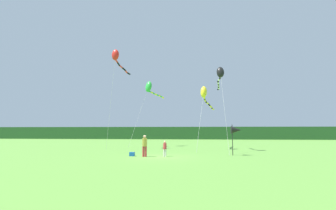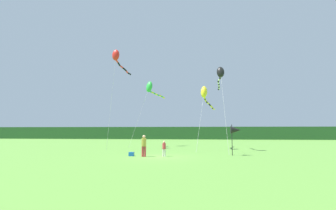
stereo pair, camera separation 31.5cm
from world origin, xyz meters
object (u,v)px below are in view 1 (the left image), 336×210
object	(u,v)px
cooler_box	(132,154)
kite_green	(149,88)
kite_yellow	(205,94)
kite_red	(117,57)
kite_black	(220,74)
person_adult	(145,145)
banner_flag_pole	(236,130)
person_child	(165,148)

from	to	relation	value
cooler_box	kite_green	size ratio (longest dim) A/B	0.05
kite_yellow	kite_green	bearing A→B (deg)	148.08
cooler_box	kite_green	world-z (taller)	kite_green
kite_red	kite_black	bearing A→B (deg)	-8.04
person_adult	kite_yellow	distance (m)	12.01
kite_yellow	kite_black	bearing A→B (deg)	-52.73
person_adult	banner_flag_pole	world-z (taller)	banner_flag_pole
person_adult	kite_yellow	world-z (taller)	kite_yellow
kite_yellow	kite_green	xyz separation A→B (m)	(-7.64, 4.76, 1.80)
kite_yellow	kite_black	size ratio (longest dim) A/B	1.00
banner_flag_pole	kite_green	world-z (taller)	kite_green
person_adult	kite_red	world-z (taller)	kite_red
person_child	cooler_box	world-z (taller)	person_child
person_child	cooler_box	distance (m)	2.94
kite_yellow	cooler_box	bearing A→B (deg)	-127.88
person_child	kite_black	world-z (taller)	kite_black
kite_black	cooler_box	bearing A→B (deg)	-142.45
banner_flag_pole	kite_red	distance (m)	17.54
cooler_box	banner_flag_pole	world-z (taller)	banner_flag_pole
person_adult	person_child	world-z (taller)	person_adult
cooler_box	person_child	bearing A→B (deg)	-2.33
cooler_box	kite_yellow	distance (m)	12.67
kite_yellow	banner_flag_pole	bearing A→B (deg)	-71.11
kite_red	cooler_box	bearing A→B (deg)	-62.80
kite_yellow	person_child	bearing A→B (deg)	-113.67
kite_red	kite_yellow	bearing A→B (deg)	2.13
cooler_box	kite_red	xyz separation A→B (m)	(-4.22, 8.22, 11.24)
person_adult	kite_red	distance (m)	14.59
person_adult	kite_yellow	size ratio (longest dim) A/B	0.19
kite_yellow	kite_red	xyz separation A→B (m)	(-10.93, -0.41, 4.83)
person_child	kite_red	distance (m)	15.29
person_adult	cooler_box	size ratio (longest dim) A/B	4.20
kite_red	person_adult	bearing A→B (deg)	-58.07
person_adult	banner_flag_pole	bearing A→B (deg)	13.98
cooler_box	kite_black	size ratio (longest dim) A/B	0.05
kite_yellow	person_adult	bearing A→B (deg)	-121.25
cooler_box	kite_green	bearing A→B (deg)	93.99
person_child	cooler_box	xyz separation A→B (m)	(-2.88, 0.12, -0.57)
cooler_box	kite_yellow	world-z (taller)	kite_yellow
kite_yellow	kite_red	bearing A→B (deg)	-177.87
cooler_box	kite_red	world-z (taller)	kite_red
person_child	kite_green	bearing A→B (deg)	105.76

